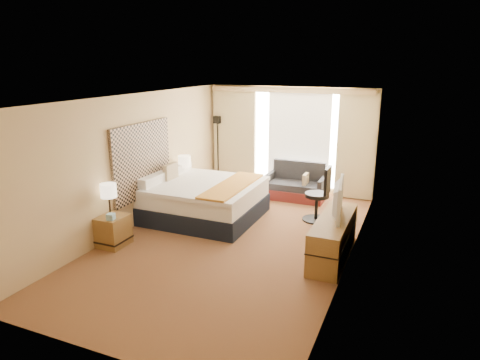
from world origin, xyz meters
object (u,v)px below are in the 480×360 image
at_px(desk_chair, 320,197).
at_px(lamp_right, 184,162).
at_px(bed, 203,199).
at_px(lamp_left, 108,191).
at_px(nightstand_right, 184,192).
at_px(nightstand_left, 113,231).
at_px(loveseat, 296,187).
at_px(floor_lamp, 218,136).
at_px(television, 334,198).
at_px(media_dresser, 333,238).

relative_size(desk_chair, lamp_right, 1.96).
bearing_deg(desk_chair, bed, -161.83).
relative_size(bed, lamp_left, 3.80).
relative_size(nightstand_right, lamp_right, 0.94).
relative_size(nightstand_right, bed, 0.25).
height_order(nightstand_left, lamp_right, lamp_right).
height_order(loveseat, lamp_left, lamp_left).
height_order(bed, lamp_right, lamp_right).
bearing_deg(floor_lamp, bed, -71.11).
bearing_deg(television, nightstand_left, 99.70).
bearing_deg(floor_lamp, nightstand_left, -89.60).
relative_size(bed, desk_chair, 1.94).
distance_m(media_dresser, lamp_left, 3.94).
height_order(media_dresser, lamp_right, lamp_right).
xyz_separation_m(floor_lamp, desk_chair, (3.14, -1.70, -0.77)).
bearing_deg(television, desk_chair, 12.14).
relative_size(media_dresser, loveseat, 1.29).
height_order(media_dresser, floor_lamp, floor_lamp).
distance_m(loveseat, lamp_left, 4.59).
bearing_deg(television, media_dresser, -164.11).
height_order(nightstand_left, loveseat, loveseat).
bearing_deg(media_dresser, television, 113.87).
xyz_separation_m(lamp_left, lamp_right, (0.06, 2.51, -0.00)).
bearing_deg(bed, desk_chair, 18.06).
bearing_deg(television, lamp_right, 61.56).
xyz_separation_m(media_dresser, desk_chair, (-0.59, 1.60, 0.16)).
bearing_deg(lamp_right, loveseat, 32.24).
bearing_deg(desk_chair, television, -69.78).
xyz_separation_m(nightstand_right, bed, (0.81, -0.60, 0.12)).
height_order(nightstand_right, desk_chair, desk_chair).
height_order(desk_chair, lamp_left, desk_chair).
bearing_deg(lamp_left, loveseat, 59.65).
distance_m(floor_lamp, television, 4.88).
bearing_deg(nightstand_left, lamp_left, 167.57).
height_order(nightstand_left, media_dresser, media_dresser).
relative_size(floor_lamp, desk_chair, 1.58).
height_order(bed, loveseat, bed).
xyz_separation_m(media_dresser, floor_lamp, (-3.73, 3.30, 0.94)).
relative_size(lamp_right, television, 0.56).
bearing_deg(nightstand_left, media_dresser, 15.84).
xyz_separation_m(bed, loveseat, (1.45, 2.02, -0.11)).
xyz_separation_m(loveseat, lamp_right, (-2.23, -1.41, 0.72)).
bearing_deg(desk_chair, lamp_right, -177.42).
bearing_deg(nightstand_right, nightstand_left, -90.00).
bearing_deg(lamp_right, media_dresser, -21.74).
bearing_deg(loveseat, lamp_left, -120.77).
bearing_deg(nightstand_left, nightstand_right, 90.00).
xyz_separation_m(loveseat, floor_lamp, (-2.28, 0.43, 1.00)).
bearing_deg(nightstand_right, lamp_right, 34.56).
distance_m(bed, floor_lamp, 2.74).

